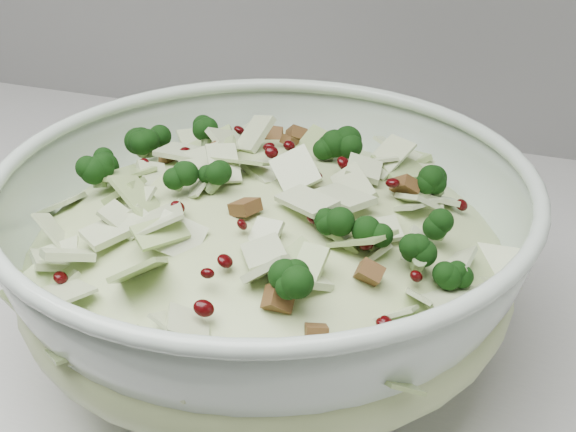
% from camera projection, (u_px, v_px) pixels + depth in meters
% --- Properties ---
extents(mixing_bowl, '(0.40, 0.40, 0.13)m').
position_uv_depth(mixing_bowl, '(266.00, 262.00, 0.50)').
color(mixing_bowl, '#B7C9B8').
rests_on(mixing_bowl, counter).
extents(salad, '(0.32, 0.32, 0.13)m').
position_uv_depth(salad, '(266.00, 233.00, 0.49)').
color(salad, '#ABBC80').
rests_on(salad, mixing_bowl).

